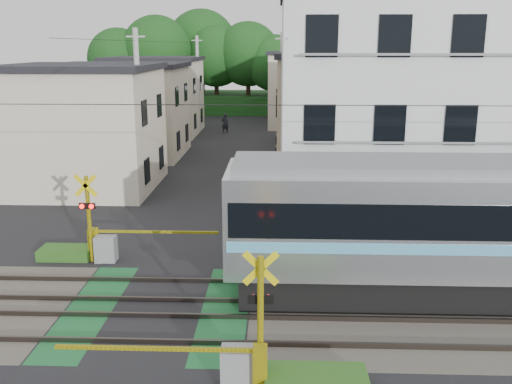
{
  "coord_description": "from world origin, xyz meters",
  "views": [
    {
      "loc": [
        3.31,
        -14.55,
        7.19
      ],
      "look_at": [
        2.59,
        5.0,
        2.15
      ],
      "focal_mm": 40.0,
      "sensor_mm": 36.0,
      "label": 1
    }
  ],
  "objects_px": {
    "crossing_signal_near": "(241,358)",
    "pedestrian": "(225,123)",
    "apartment_block": "(402,108)",
    "crossing_signal_far": "(103,241)"
  },
  "relations": [
    {
      "from": "crossing_signal_near",
      "to": "pedestrian",
      "type": "bearing_deg",
      "value": 95.67
    },
    {
      "from": "crossing_signal_far",
      "to": "pedestrian",
      "type": "relative_size",
      "value": 2.83
    },
    {
      "from": "crossing_signal_near",
      "to": "apartment_block",
      "type": "bearing_deg",
      "value": 65.78
    },
    {
      "from": "crossing_signal_near",
      "to": "pedestrian",
      "type": "relative_size",
      "value": 2.83
    },
    {
      "from": "apartment_block",
      "to": "pedestrian",
      "type": "xyz_separation_m",
      "value": [
        -9.57,
        23.7,
        -3.82
      ]
    },
    {
      "from": "crossing_signal_near",
      "to": "apartment_block",
      "type": "height_order",
      "value": "apartment_block"
    },
    {
      "from": "crossing_signal_far",
      "to": "crossing_signal_near",
      "type": "bearing_deg",
      "value": -54.71
    },
    {
      "from": "crossing_signal_far",
      "to": "pedestrian",
      "type": "xyz_separation_m",
      "value": [
        1.52,
        29.54,
        0.12
      ]
    },
    {
      "from": "pedestrian",
      "to": "crossing_signal_far",
      "type": "bearing_deg",
      "value": 70.07
    },
    {
      "from": "apartment_block",
      "to": "crossing_signal_near",
      "type": "bearing_deg",
      "value": -114.22
    }
  ]
}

